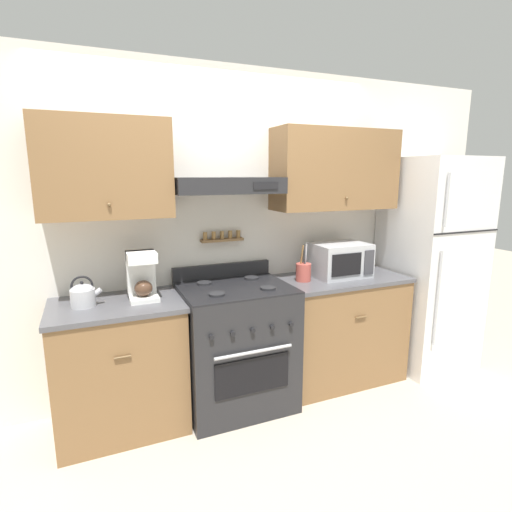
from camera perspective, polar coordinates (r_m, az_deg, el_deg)
The scene contains 10 objects.
ground_plane at distance 3.10m, azimuth -0.90°, elevation -22.58°, with size 16.00×16.00×0.00m, color #B2A38E.
wall_back at distance 3.15m, azimuth -4.29°, elevation 5.66°, with size 5.20×0.46×2.55m.
counter_left at distance 2.99m, azimuth -18.79°, elevation -14.62°, with size 0.86×0.62×0.91m.
counter_right at distance 3.54m, azimuth 11.58°, elevation -10.00°, with size 1.08×0.62×0.91m.
stove_range at distance 3.09m, azimuth -2.88°, elevation -12.67°, with size 0.80×0.69×1.04m.
refrigerator at distance 3.95m, azimuth 23.58°, elevation -1.06°, with size 0.72×0.71×1.89m.
tea_kettle at distance 2.80m, azimuth -23.48°, elevation -5.06°, with size 0.20×0.15×0.20m.
coffee_maker at distance 2.83m, azimuth -16.01°, elevation -2.61°, with size 0.19×0.23×0.33m.
microwave at distance 3.39m, azimuth 11.86°, elevation -0.54°, with size 0.45×0.35×0.28m.
utensil_crock at distance 3.21m, azimuth 6.79°, elevation -2.21°, with size 0.12×0.12×0.30m.
Camera 1 is at (-0.96, -2.38, 1.74)m, focal length 28.00 mm.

